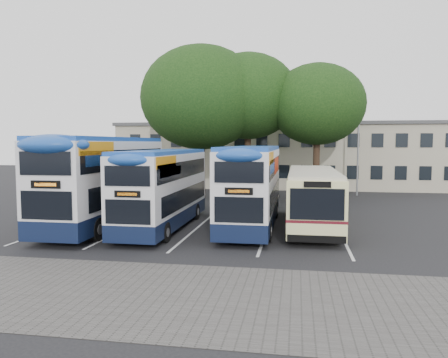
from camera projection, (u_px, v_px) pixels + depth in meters
ground at (265, 254)px, 16.79m from camera, size 120.00×120.00×0.00m
paving_strip at (180, 296)px, 12.21m from camera, size 40.00×6.00×0.01m
bay_lines at (199, 227)px, 22.33m from camera, size 14.12×11.00×0.01m
depot_building at (285, 154)px, 43.06m from camera, size 32.40×8.40×6.20m
lamp_post at (358, 133)px, 35.01m from camera, size 0.25×1.05×9.06m
tree_left at (202, 98)px, 33.64m from camera, size 9.40×9.40×11.76m
tree_mid at (248, 96)px, 34.09m from camera, size 7.89×7.89×11.27m
tree_right at (317, 104)px, 32.68m from camera, size 7.17×7.17×10.22m
bus_dd_left at (106, 177)px, 22.57m from camera, size 2.66×10.95×4.56m
bus_dd_mid at (164, 185)px, 21.81m from camera, size 2.28×9.41×3.92m
bus_dd_right at (252, 183)px, 22.07m from camera, size 2.39×9.85×4.10m
bus_single at (313, 195)px, 22.21m from camera, size 2.48×9.74×2.90m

